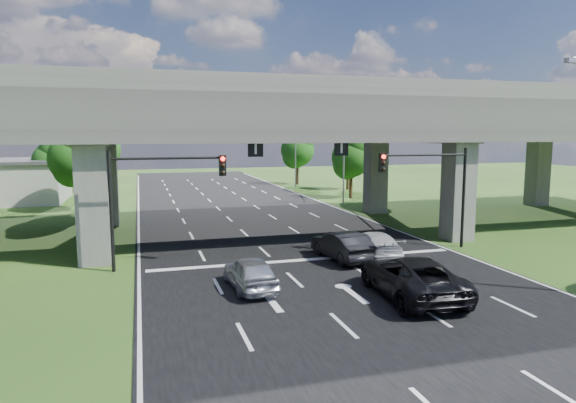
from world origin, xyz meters
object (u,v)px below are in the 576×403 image
car_trailing (411,277)px  car_white (373,245)px  car_silver (250,273)px  signal_right (433,179)px  signal_left (156,187)px  streetlight_far (340,144)px  car_dark (342,246)px  streetlight_beyond (292,142)px

car_trailing → car_white: bearing=-97.7°
car_silver → signal_right: bearing=-161.3°
signal_left → car_trailing: size_ratio=0.97×
car_silver → streetlight_far: bearing=-122.9°
streetlight_far → car_dark: size_ratio=2.15×
streetlight_far → car_trailing: size_ratio=1.62×
signal_left → car_trailing: bearing=-37.7°
signal_right → car_white: size_ratio=1.22×
car_dark → car_trailing: 6.78m
streetlight_far → signal_left: bearing=-131.8°
signal_left → car_white: 12.01m
car_silver → car_white: 8.62m
signal_right → streetlight_far: 20.25m
signal_right → car_silver: (-11.91, -4.77, -3.43)m
signal_left → car_white: signal_left is taller
streetlight_beyond → car_trailing: (-7.94, -43.77, -4.96)m
streetlight_beyond → car_silver: bearing=-109.2°
signal_right → car_silver: 13.28m
signal_right → signal_left: size_ratio=1.00×
streetlight_far → car_trailing: streetlight_far is taller
car_dark → car_trailing: (0.36, -6.77, 0.09)m
car_white → streetlight_beyond: bearing=-95.3°
streetlight_far → car_silver: size_ratio=2.34×
car_silver → car_dark: 7.02m
car_white → car_trailing: car_trailing is taller
car_trailing → signal_left: bearing=-33.1°
car_trailing → streetlight_far: bearing=-101.3°
signal_right → car_white: (-4.18, -0.94, -3.44)m
car_silver → car_trailing: (6.24, -2.94, 0.13)m
signal_right → car_dark: (-6.02, -0.94, -3.39)m
car_silver → car_trailing: 6.90m
streetlight_far → car_trailing: (-7.94, -27.77, -4.96)m
car_dark → car_trailing: car_trailing is taller
car_trailing → signal_right: bearing=-121.7°
signal_left → streetlight_beyond: size_ratio=0.60×
streetlight_beyond → car_silver: (-14.18, -40.83, -5.09)m
car_silver → car_white: bearing=-156.8°
signal_right → car_trailing: signal_right is taller
car_silver → car_dark: (5.88, 3.83, 0.04)m
signal_right → streetlight_beyond: bearing=86.4°
signal_left → streetlight_far: 26.95m
streetlight_beyond → car_silver: streetlight_beyond is taller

